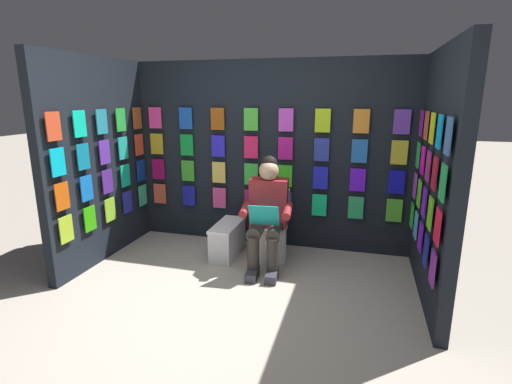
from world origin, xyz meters
The scene contains 7 objects.
ground_plane centered at (0.00, 0.00, 0.00)m, with size 30.00×30.00×0.00m, color #B2A899.
display_wall_back centered at (0.00, -1.75, 1.10)m, with size 3.43×0.14×2.21m.
display_wall_left centered at (-1.71, -0.85, 1.10)m, with size 0.14×1.70×2.21m.
display_wall_right centered at (1.71, -0.85, 1.10)m, with size 0.14×1.70×2.21m.
toilet centered at (-0.13, -1.27, 0.33)m, with size 0.42×0.57×0.77m.
person_reading centered at (-0.15, -1.05, 0.60)m, with size 0.55×0.71×1.19m.
comic_longbox_near centered at (0.36, -1.21, 0.19)m, with size 0.26×0.63×0.39m.
Camera 1 is at (-1.06, 2.73, 1.80)m, focal length 27.07 mm.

